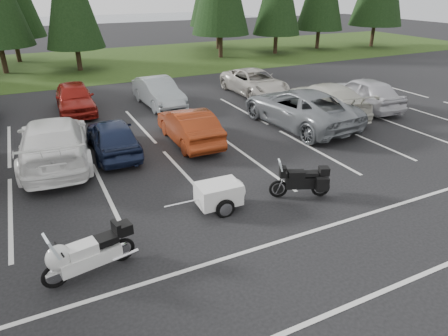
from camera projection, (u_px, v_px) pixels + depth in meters
ground at (184, 193)px, 12.49m from camera, size 120.00×120.00×0.00m
grass_strip at (76, 65)px, 31.99m from camera, size 80.00×16.00×0.01m
lake_water at (75, 28)px, 58.80m from camera, size 70.00×50.00×0.02m
stall_markings at (164, 169)px, 14.11m from camera, size 32.00×16.00×0.01m
car_near_3 at (54, 141)px, 14.26m from camera, size 2.85×5.95×1.67m
car_near_4 at (113, 136)px, 15.11m from camera, size 1.78×4.13×1.39m
car_near_5 at (189, 126)px, 16.18m from camera, size 1.58×4.27×1.40m
car_near_6 at (299, 108)px, 18.10m from camera, size 3.24×6.23×1.68m
car_near_7 at (324, 99)px, 19.51m from camera, size 2.74×5.66×1.59m
car_near_8 at (363, 93)px, 20.66m from camera, size 2.36×4.91×1.62m
car_far_2 at (75, 98)px, 19.99m from camera, size 1.96×4.44×1.49m
car_far_3 at (158, 92)px, 21.05m from camera, size 1.75×4.50×1.46m
car_far_4 at (255, 82)px, 23.27m from camera, size 2.40×5.11×1.41m
touring_motorcycle at (89, 249)px, 8.78m from camera, size 2.44×1.14×1.30m
cargo_trailer at (218, 196)px, 11.45m from camera, size 1.82×1.06×0.83m
adventure_motorcycle at (300, 178)px, 12.01m from camera, size 2.19×1.47×1.26m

